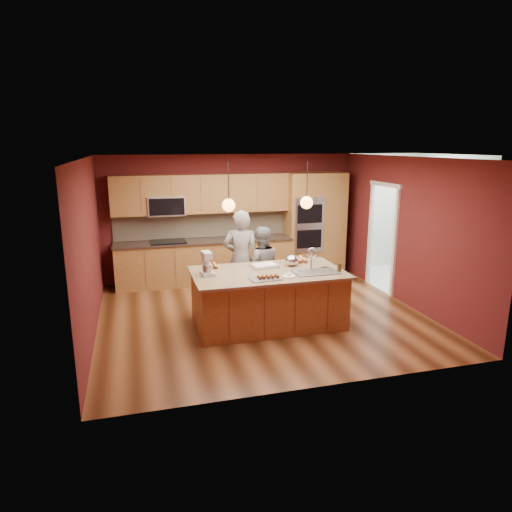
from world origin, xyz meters
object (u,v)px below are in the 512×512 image
object	(u,v)px
mixing_bowl	(292,260)
stand_mixer	(207,265)
person_right	(261,266)
person_left	(241,259)
island	(269,297)

from	to	relation	value
mixing_bowl	stand_mixer	bearing A→B (deg)	-172.98
person_right	person_left	bearing A→B (deg)	10.49
mixing_bowl	island	bearing A→B (deg)	-152.57
person_left	mixing_bowl	world-z (taller)	person_left
island	person_right	bearing A→B (deg)	81.94
island	mixing_bowl	bearing A→B (deg)	27.43
person_right	stand_mixer	distance (m)	1.47
person_right	mixing_bowl	bearing A→B (deg)	126.70
stand_mixer	mixing_bowl	world-z (taller)	stand_mixer
person_right	mixing_bowl	size ratio (longest dim) A/B	6.33
island	person_right	distance (m)	0.99
island	person_right	xyz separation A→B (m)	(0.13, 0.94, 0.27)
island	stand_mixer	bearing A→B (deg)	176.27
stand_mixer	mixing_bowl	distance (m)	1.49
person_right	mixing_bowl	xyz separation A→B (m)	(0.34, -0.69, 0.26)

